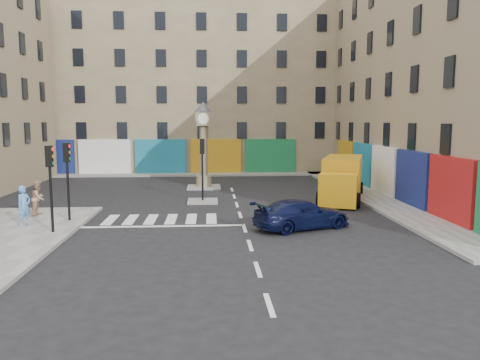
{
  "coord_description": "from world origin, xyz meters",
  "views": [
    {
      "loc": [
        -1.55,
        -19.88,
        4.9
      ],
      "look_at": [
        -0.08,
        2.78,
        2.0
      ],
      "focal_mm": 35.0,
      "sensor_mm": 36.0,
      "label": 1
    }
  ],
  "objects": [
    {
      "name": "traffic_light_left_far",
      "position": [
        -8.3,
        2.6,
        2.62
      ],
      "size": [
        0.28,
        0.22,
        3.7
      ],
      "color": "black",
      "rests_on": "sidewalk_left"
    },
    {
      "name": "clock_pillar",
      "position": [
        -2.0,
        14.0,
        3.55
      ],
      "size": [
        1.2,
        1.2,
        6.1
      ],
      "color": "#887559",
      "rests_on": "island_far"
    },
    {
      "name": "yellow_van",
      "position": [
        6.66,
        8.5,
        1.29
      ],
      "size": [
        4.43,
        7.45,
        2.6
      ],
      "rotation": [
        0.0,
        0.0,
        -0.35
      ],
      "color": "orange",
      "rests_on": "ground"
    },
    {
      "name": "island_near",
      "position": [
        -2.0,
        8.0,
        0.06
      ],
      "size": [
        1.8,
        1.8,
        0.12
      ],
      "primitive_type": "cube",
      "color": "gray",
      "rests_on": "ground"
    },
    {
      "name": "traffic_light_island",
      "position": [
        -2.0,
        8.0,
        2.59
      ],
      "size": [
        0.28,
        0.22,
        3.7
      ],
      "color": "black",
      "rests_on": "island_near"
    },
    {
      "name": "sidewalk_far",
      "position": [
        -4.0,
        22.2,
        0.07
      ],
      "size": [
        32.0,
        2.4,
        0.15
      ],
      "primitive_type": "cube",
      "color": "gray",
      "rests_on": "ground"
    },
    {
      "name": "island_far",
      "position": [
        -2.0,
        14.0,
        0.06
      ],
      "size": [
        2.4,
        2.4,
        0.12
      ],
      "primitive_type": "cube",
      "color": "gray",
      "rests_on": "ground"
    },
    {
      "name": "building_right",
      "position": [
        15.0,
        10.0,
        8.0
      ],
      "size": [
        10.0,
        30.0,
        16.0
      ],
      "primitive_type": "cube",
      "color": "#887559",
      "rests_on": "ground"
    },
    {
      "name": "traffic_light_left_near",
      "position": [
        -8.3,
        0.2,
        2.62
      ],
      "size": [
        0.28,
        0.22,
        3.7
      ],
      "color": "black",
      "rests_on": "sidewalk_left"
    },
    {
      "name": "ground",
      "position": [
        0.0,
        0.0,
        0.0
      ],
      "size": [
        120.0,
        120.0,
        0.0
      ],
      "primitive_type": "plane",
      "color": "black",
      "rests_on": "ground"
    },
    {
      "name": "building_far",
      "position": [
        -4.0,
        28.0,
        8.5
      ],
      "size": [
        32.0,
        10.0,
        17.0
      ],
      "primitive_type": "cube",
      "color": "gray",
      "rests_on": "ground"
    },
    {
      "name": "pedestrian_blue",
      "position": [
        -9.93,
        1.44,
        1.07
      ],
      "size": [
        0.71,
        0.8,
        1.84
      ],
      "primitive_type": "imported",
      "rotation": [
        0.0,
        0.0,
        1.06
      ],
      "color": "#5A8ACE",
      "rests_on": "sidewalk_left"
    },
    {
      "name": "pedestrian_tan",
      "position": [
        -10.19,
        3.95,
        1.02
      ],
      "size": [
        0.72,
        0.89,
        1.75
      ],
      "primitive_type": "imported",
      "rotation": [
        0.0,
        0.0,
        1.5
      ],
      "color": "tan",
      "rests_on": "sidewalk_left"
    },
    {
      "name": "sidewalk_right",
      "position": [
        8.7,
        10.0,
        0.07
      ],
      "size": [
        2.6,
        30.0,
        0.15
      ],
      "primitive_type": "cube",
      "color": "gray",
      "rests_on": "ground"
    },
    {
      "name": "navy_sedan",
      "position": [
        2.61,
        0.77,
        0.66
      ],
      "size": [
        4.94,
        3.44,
        1.33
      ],
      "primitive_type": "imported",
      "rotation": [
        0.0,
        0.0,
        1.95
      ],
      "color": "black",
      "rests_on": "ground"
    }
  ]
}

